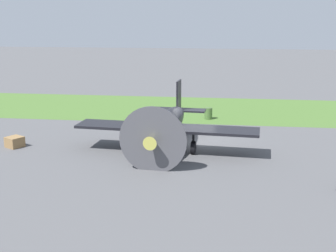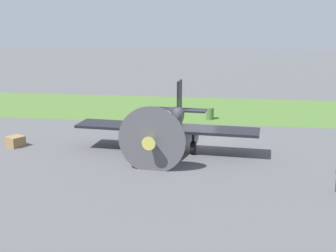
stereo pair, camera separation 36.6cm
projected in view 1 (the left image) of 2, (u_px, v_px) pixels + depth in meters
ground_plane at (195, 141)px, 29.54m from camera, size 160.00×160.00×0.00m
grass_verge at (204, 109)px, 39.25m from camera, size 120.00×11.00×0.01m
airplane_lead at (167, 124)px, 27.07m from camera, size 10.85×8.59×3.86m
fuel_drum at (208, 113)px, 35.46m from camera, size 0.60×0.60×0.90m
supply_crate at (15, 142)px, 28.07m from camera, size 1.23×1.23×0.64m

